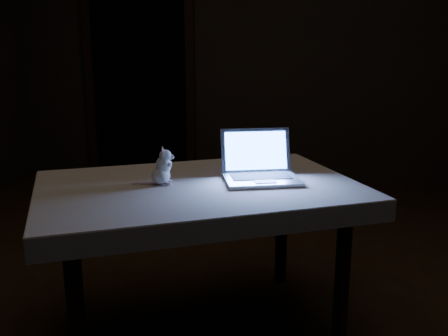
# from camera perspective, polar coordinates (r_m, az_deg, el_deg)

# --- Properties ---
(floor) EXTENTS (5.00, 5.00, 0.00)m
(floor) POSITION_cam_1_polar(r_m,az_deg,el_deg) (2.53, -0.05, -16.12)
(floor) COLOR black
(floor) RESTS_ON ground
(back_wall) EXTENTS (4.50, 0.04, 2.60)m
(back_wall) POSITION_cam_1_polar(r_m,az_deg,el_deg) (4.69, 3.68, 14.13)
(back_wall) COLOR black
(back_wall) RESTS_ON ground
(doorway) EXTENTS (1.06, 0.36, 2.13)m
(doorway) POSITION_cam_1_polar(r_m,az_deg,el_deg) (4.88, -9.62, 11.19)
(doorway) COLOR black
(doorway) RESTS_ON back_wall
(table) EXTENTS (1.48, 1.26, 0.68)m
(table) POSITION_cam_1_polar(r_m,az_deg,el_deg) (2.27, -2.82, -10.22)
(table) COLOR black
(table) RESTS_ON floor
(tablecloth) EXTENTS (1.55, 1.25, 0.09)m
(tablecloth) POSITION_cam_1_polar(r_m,az_deg,el_deg) (2.17, -2.37, -2.87)
(tablecloth) COLOR beige
(tablecloth) RESTS_ON table
(laptop) EXTENTS (0.38, 0.36, 0.22)m
(laptop) POSITION_cam_1_polar(r_m,az_deg,el_deg) (2.16, 4.41, 1.22)
(laptop) COLOR #A7A6AA
(laptop) RESTS_ON tablecloth
(plush_mouse) EXTENTS (0.13, 0.13, 0.16)m
(plush_mouse) POSITION_cam_1_polar(r_m,az_deg,el_deg) (2.14, -7.26, 0.22)
(plush_mouse) COLOR silver
(plush_mouse) RESTS_ON tablecloth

